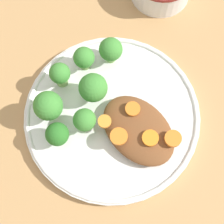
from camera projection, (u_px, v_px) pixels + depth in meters
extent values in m
plane|color=tan|center=(112.00, 118.00, 0.61)|extent=(4.00, 4.00, 0.00)
cylinder|color=silver|center=(112.00, 117.00, 0.60)|extent=(0.28, 0.28, 0.02)
torus|color=silver|center=(112.00, 115.00, 0.59)|extent=(0.28, 0.28, 0.01)
ellipsoid|color=brown|center=(138.00, 130.00, 0.57)|extent=(0.13, 0.09, 0.03)
cylinder|color=#759E51|center=(93.00, 94.00, 0.59)|extent=(0.01, 0.01, 0.02)
sphere|color=#3D8433|center=(93.00, 88.00, 0.57)|extent=(0.04, 0.04, 0.04)
cylinder|color=#759E51|center=(51.00, 111.00, 0.58)|extent=(0.02, 0.02, 0.02)
sphere|color=#3D8433|center=(48.00, 106.00, 0.56)|extent=(0.05, 0.05, 0.05)
cylinder|color=#7FA85B|center=(111.00, 56.00, 0.61)|extent=(0.02, 0.02, 0.02)
sphere|color=#3D8433|center=(111.00, 49.00, 0.59)|extent=(0.04, 0.04, 0.04)
cylinder|color=#759E51|center=(59.00, 138.00, 0.57)|extent=(0.01, 0.01, 0.02)
sphere|color=#286B23|center=(57.00, 134.00, 0.55)|extent=(0.04, 0.04, 0.04)
cylinder|color=#7FA85B|center=(61.00, 79.00, 0.60)|extent=(0.02, 0.02, 0.03)
sphere|color=#3D8433|center=(60.00, 73.00, 0.58)|extent=(0.03, 0.03, 0.03)
cylinder|color=#759E51|center=(85.00, 63.00, 0.61)|extent=(0.01, 0.01, 0.02)
sphere|color=#3D8433|center=(84.00, 58.00, 0.59)|extent=(0.03, 0.03, 0.03)
cylinder|color=#7FA85B|center=(85.00, 124.00, 0.58)|extent=(0.01, 0.01, 0.02)
sphere|color=#3D8433|center=(84.00, 120.00, 0.56)|extent=(0.04, 0.04, 0.04)
cylinder|color=orange|center=(173.00, 139.00, 0.55)|extent=(0.03, 0.03, 0.01)
cylinder|color=orange|center=(119.00, 136.00, 0.55)|extent=(0.03, 0.03, 0.01)
cylinder|color=orange|center=(150.00, 138.00, 0.55)|extent=(0.02, 0.02, 0.01)
cylinder|color=orange|center=(133.00, 109.00, 0.56)|extent=(0.02, 0.02, 0.01)
cylinder|color=orange|center=(105.00, 121.00, 0.56)|extent=(0.02, 0.02, 0.01)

